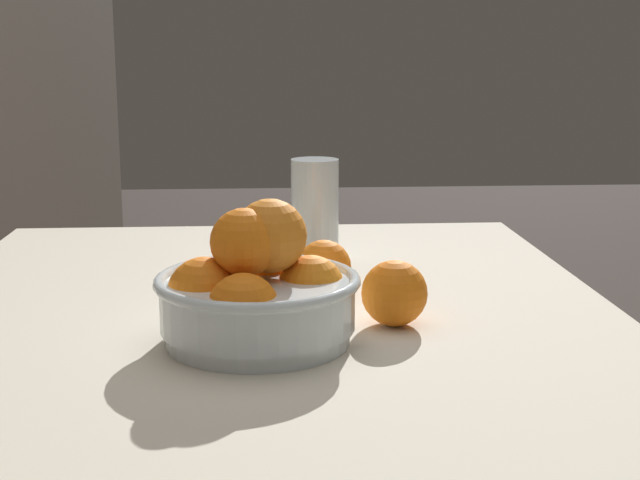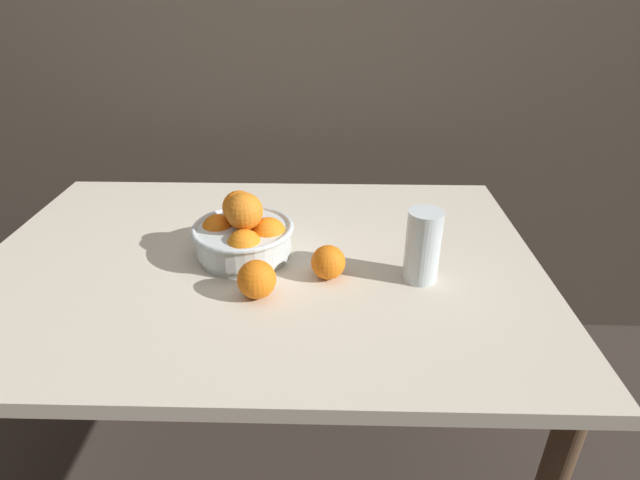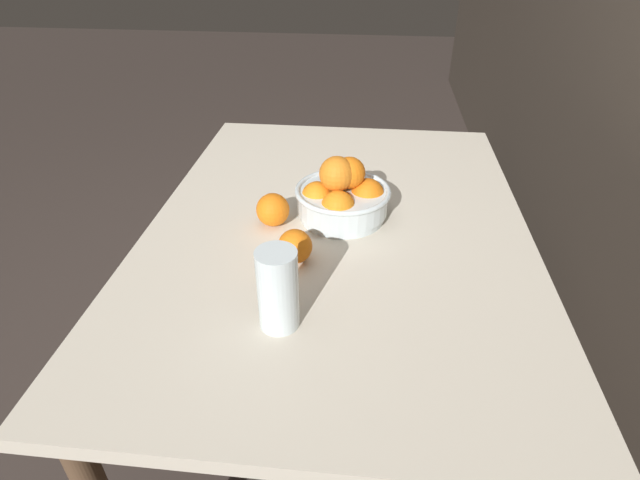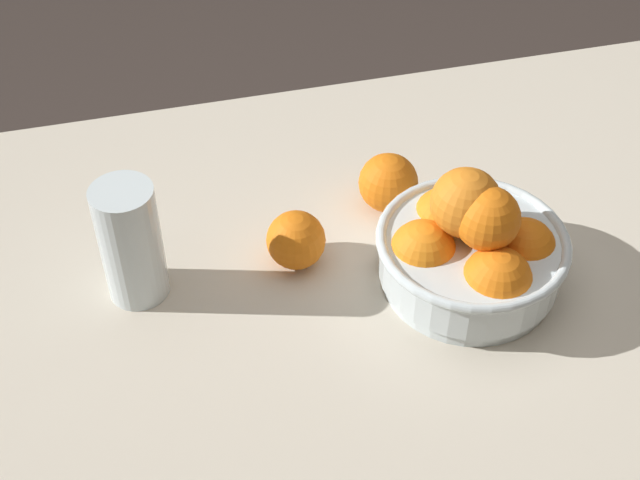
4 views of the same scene
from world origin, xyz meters
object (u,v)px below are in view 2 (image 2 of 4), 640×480
at_px(juice_glass, 422,250).
at_px(orange_loose_near_bowl, 257,279).
at_px(fruit_bowl, 244,233).
at_px(orange_loose_front, 328,262).

relative_size(juice_glass, orange_loose_near_bowl, 2.00).
bearing_deg(fruit_bowl, orange_loose_near_bowl, -72.61).
distance_m(juice_glass, orange_loose_front, 0.19).
height_order(fruit_bowl, orange_loose_near_bowl, fruit_bowl).
relative_size(juice_glass, orange_loose_front, 2.14).
distance_m(orange_loose_near_bowl, orange_loose_front, 0.15).
bearing_deg(juice_glass, fruit_bowl, 167.30).
xyz_separation_m(fruit_bowl, orange_loose_near_bowl, (0.05, -0.15, -0.02)).
height_order(fruit_bowl, juice_glass, fruit_bowl).
xyz_separation_m(fruit_bowl, juice_glass, (0.37, -0.08, 0.01)).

